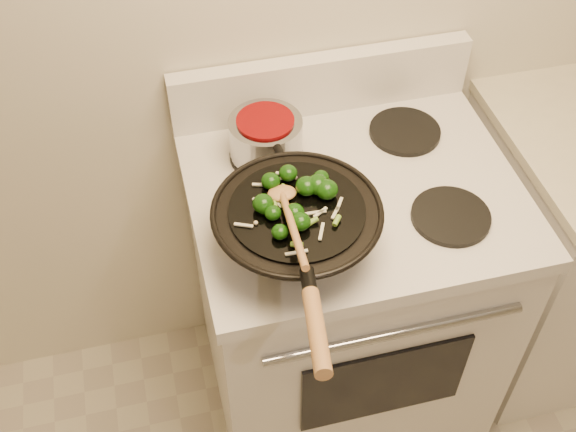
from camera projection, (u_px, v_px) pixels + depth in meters
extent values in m
cube|color=silver|center=(343.00, 305.00, 2.06)|extent=(0.76, 0.64, 0.88)
cube|color=silver|center=(354.00, 192.00, 1.72)|extent=(0.78, 0.66, 0.04)
cube|color=silver|center=(321.00, 83.00, 1.84)|extent=(0.78, 0.05, 0.16)
cylinder|color=#93959B|center=(395.00, 334.00, 1.59)|extent=(0.60, 0.02, 0.02)
cube|color=black|center=(384.00, 384.00, 1.76)|extent=(0.42, 0.01, 0.28)
cylinder|color=black|center=(297.00, 245.00, 1.57)|extent=(0.18, 0.18, 0.01)
cylinder|color=black|center=(451.00, 216.00, 1.63)|extent=(0.18, 0.18, 0.01)
cylinder|color=black|center=(266.00, 155.00, 1.77)|extent=(0.18, 0.18, 0.01)
cylinder|color=black|center=(405.00, 131.00, 1.83)|extent=(0.18, 0.18, 0.01)
torus|color=black|center=(297.00, 211.00, 1.49)|extent=(0.36, 0.36, 0.01)
cylinder|color=black|center=(297.00, 210.00, 1.49)|extent=(0.28, 0.28, 0.01)
cylinder|color=black|center=(308.00, 281.00, 1.33)|extent=(0.04, 0.06, 0.04)
cylinder|color=#AA7643|center=(317.00, 331.00, 1.24)|extent=(0.06, 0.19, 0.06)
ellipsoid|color=#103808|center=(300.00, 221.00, 1.44)|extent=(0.04, 0.04, 0.04)
cylinder|color=#55812E|center=(306.00, 224.00, 1.45)|extent=(0.02, 0.02, 0.02)
ellipsoid|color=#103808|center=(265.00, 207.00, 1.47)|extent=(0.04, 0.04, 0.03)
ellipsoid|color=#103808|center=(327.00, 189.00, 1.50)|extent=(0.05, 0.05, 0.04)
ellipsoid|color=#103808|center=(318.00, 185.00, 1.51)|extent=(0.05, 0.05, 0.04)
cylinder|color=#55812E|center=(324.00, 188.00, 1.52)|extent=(0.02, 0.01, 0.02)
ellipsoid|color=#103808|center=(263.00, 204.00, 1.47)|extent=(0.04, 0.04, 0.04)
ellipsoid|color=#103808|center=(288.00, 173.00, 1.53)|extent=(0.04, 0.04, 0.03)
ellipsoid|color=#103808|center=(321.00, 177.00, 1.53)|extent=(0.03, 0.03, 0.03)
cylinder|color=#55812E|center=(326.00, 179.00, 1.54)|extent=(0.02, 0.02, 0.02)
ellipsoid|color=#103808|center=(280.00, 232.00, 1.42)|extent=(0.03, 0.03, 0.03)
ellipsoid|color=#103808|center=(294.00, 213.00, 1.46)|extent=(0.04, 0.04, 0.04)
ellipsoid|color=#103808|center=(306.00, 186.00, 1.50)|extent=(0.05, 0.05, 0.04)
cylinder|color=#55812E|center=(313.00, 189.00, 1.52)|extent=(0.01, 0.02, 0.01)
ellipsoid|color=#103808|center=(273.00, 213.00, 1.46)|extent=(0.04, 0.04, 0.03)
ellipsoid|color=#103808|center=(271.00, 181.00, 1.52)|extent=(0.04, 0.04, 0.03)
cube|color=silver|center=(321.00, 231.00, 1.44)|extent=(0.02, 0.04, 0.00)
cube|color=silver|center=(280.00, 178.00, 1.54)|extent=(0.05, 0.02, 0.00)
cube|color=silver|center=(335.00, 213.00, 1.47)|extent=(0.03, 0.03, 0.00)
cube|color=silver|center=(286.00, 175.00, 1.55)|extent=(0.04, 0.03, 0.00)
cube|color=silver|center=(262.00, 203.00, 1.49)|extent=(0.04, 0.04, 0.00)
cube|color=silver|center=(244.00, 225.00, 1.45)|extent=(0.04, 0.02, 0.00)
cube|color=silver|center=(263.00, 185.00, 1.53)|extent=(0.05, 0.02, 0.00)
cube|color=silver|center=(277.00, 201.00, 1.50)|extent=(0.02, 0.04, 0.00)
cube|color=silver|center=(297.00, 252.00, 1.40)|extent=(0.05, 0.01, 0.00)
cube|color=silver|center=(315.00, 213.00, 1.47)|extent=(0.05, 0.01, 0.00)
cube|color=silver|center=(320.00, 212.00, 1.47)|extent=(0.04, 0.03, 0.00)
cube|color=silver|center=(339.00, 204.00, 1.49)|extent=(0.03, 0.04, 0.00)
cylinder|color=#6FA234|center=(282.00, 189.00, 1.51)|extent=(0.03, 0.03, 0.02)
cylinder|color=#6FA234|center=(313.00, 221.00, 1.45)|extent=(0.02, 0.02, 0.01)
cylinder|color=#6FA234|center=(275.00, 206.00, 1.48)|extent=(0.03, 0.03, 0.01)
cylinder|color=#6FA234|center=(292.00, 191.00, 1.51)|extent=(0.01, 0.02, 0.02)
cylinder|color=#6FA234|center=(337.00, 221.00, 1.45)|extent=(0.02, 0.02, 0.01)
cylinder|color=#6FA234|center=(297.00, 245.00, 1.41)|extent=(0.02, 0.02, 0.01)
sphere|color=beige|center=(277.00, 181.00, 1.54)|extent=(0.01, 0.01, 0.01)
sphere|color=beige|center=(256.00, 223.00, 1.45)|extent=(0.01, 0.01, 0.01)
sphere|color=beige|center=(303.00, 228.00, 1.44)|extent=(0.01, 0.01, 0.01)
ellipsoid|color=#AA7643|center=(282.00, 193.00, 1.50)|extent=(0.06, 0.05, 0.02)
cylinder|color=#AA7643|center=(293.00, 229.00, 1.40)|extent=(0.03, 0.25, 0.08)
cylinder|color=#93959B|center=(266.00, 137.00, 1.73)|extent=(0.18, 0.18, 0.10)
cylinder|color=#690506|center=(265.00, 121.00, 1.69)|extent=(0.14, 0.14, 0.01)
cylinder|color=black|center=(284.00, 163.00, 1.60)|extent=(0.03, 0.11, 0.02)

